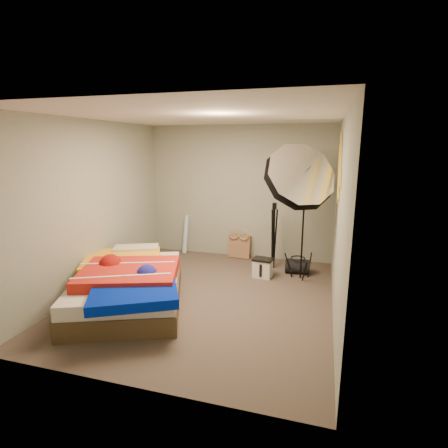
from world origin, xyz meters
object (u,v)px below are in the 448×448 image
at_px(camera_case, 263,269).
at_px(bed, 129,284).
at_px(photo_umbrella, 298,179).
at_px(wrapping_roll, 186,234).
at_px(camera_tripod, 274,231).
at_px(duffel_bag, 297,266).
at_px(tote_bag, 240,247).

height_order(camera_case, bed, bed).
xyz_separation_m(camera_case, photo_umbrella, (0.50, -0.07, 1.49)).
distance_m(wrapping_roll, camera_case, 1.97).
height_order(bed, camera_tripod, camera_tripod).
height_order(wrapping_roll, bed, wrapping_roll).
distance_m(duffel_bag, bed, 2.80).
bearing_deg(wrapping_roll, camera_case, -27.79).
xyz_separation_m(tote_bag, photo_umbrella, (1.12, -0.98, 1.42)).
height_order(wrapping_roll, duffel_bag, wrapping_roll).
bearing_deg(wrapping_roll, photo_umbrella, -23.65).
bearing_deg(duffel_bag, photo_umbrella, -97.47).
bearing_deg(bed, photo_umbrella, 34.13).
relative_size(duffel_bag, bed, 0.17).
bearing_deg(wrapping_roll, bed, -86.48).
height_order(camera_case, duffel_bag, camera_case).
xyz_separation_m(tote_bag, bed, (-0.97, -2.40, 0.07)).
distance_m(bed, camera_tripod, 2.63).
height_order(duffel_bag, bed, bed).
distance_m(tote_bag, camera_case, 1.10).
relative_size(tote_bag, camera_tripod, 0.37).
bearing_deg(duffel_bag, tote_bag, 150.79).
distance_m(bed, photo_umbrella, 2.86).
bearing_deg(wrapping_roll, camera_tripod, -12.79).
height_order(camera_case, photo_umbrella, photo_umbrella).
distance_m(camera_case, bed, 2.17).
relative_size(tote_bag, duffel_bag, 1.05).
bearing_deg(tote_bag, wrapping_roll, -176.50).
distance_m(tote_bag, camera_tripod, 0.94).
height_order(wrapping_roll, camera_tripod, camera_tripod).
height_order(tote_bag, camera_case, tote_bag).
bearing_deg(wrapping_roll, duffel_bag, -14.17).
bearing_deg(camera_tripod, duffel_bag, -19.66).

